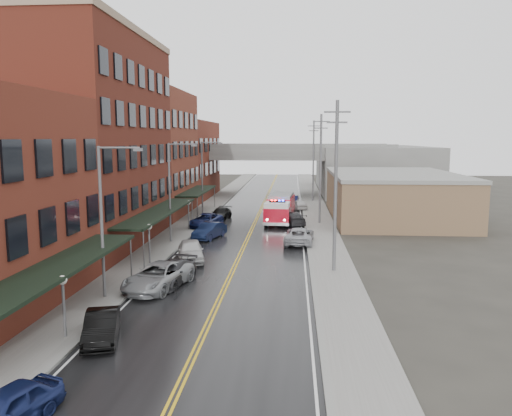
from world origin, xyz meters
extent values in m
plane|color=#2D2B26|center=(0.00, 0.00, 0.00)|extent=(220.00, 220.00, 0.00)
cube|color=black|center=(0.00, 30.00, 0.01)|extent=(11.00, 160.00, 0.02)
cube|color=slate|center=(-7.30, 30.00, 0.07)|extent=(3.00, 160.00, 0.15)
cube|color=slate|center=(7.30, 30.00, 0.07)|extent=(3.00, 160.00, 0.15)
cube|color=gray|center=(-5.65, 30.00, 0.07)|extent=(0.30, 160.00, 0.15)
cube|color=gray|center=(5.65, 30.00, 0.07)|extent=(0.30, 160.00, 0.15)
cube|color=#511A15|center=(-13.30, 23.00, 9.00)|extent=(9.00, 20.00, 18.00)
cube|color=brown|center=(-13.30, 40.50, 7.50)|extent=(9.00, 15.00, 15.00)
cube|color=maroon|center=(-13.30, 58.00, 6.00)|extent=(9.00, 20.00, 12.00)
cube|color=olive|center=(16.00, 40.00, 2.50)|extent=(14.00, 22.00, 5.00)
cube|color=slate|center=(18.00, 70.00, 4.00)|extent=(18.00, 30.00, 8.00)
cube|color=black|center=(-7.50, 4.00, 3.00)|extent=(2.60, 16.00, 0.18)
cylinder|color=slate|center=(-6.35, 11.60, 1.50)|extent=(0.10, 0.10, 3.00)
cube|color=black|center=(-7.50, 23.00, 3.00)|extent=(2.60, 18.00, 0.18)
cylinder|color=slate|center=(-6.35, 14.40, 1.50)|extent=(0.10, 0.10, 3.00)
cylinder|color=slate|center=(-6.35, 31.60, 1.50)|extent=(0.10, 0.10, 3.00)
cube|color=black|center=(-7.50, 40.50, 3.00)|extent=(2.60, 13.00, 0.18)
cylinder|color=slate|center=(-6.35, 34.40, 1.50)|extent=(0.10, 0.10, 3.00)
cylinder|color=slate|center=(-6.35, 46.60, 1.50)|extent=(0.10, 0.10, 3.00)
cylinder|color=#59595B|center=(-6.40, 2.00, 1.40)|extent=(0.14, 0.14, 2.80)
sphere|color=silver|center=(-6.40, 2.00, 2.90)|extent=(0.44, 0.44, 0.44)
cylinder|color=#59595B|center=(-6.40, 16.00, 1.40)|extent=(0.14, 0.14, 2.80)
sphere|color=silver|center=(-6.40, 16.00, 2.90)|extent=(0.44, 0.44, 0.44)
cylinder|color=#59595B|center=(-6.40, 30.00, 1.40)|extent=(0.14, 0.14, 2.80)
sphere|color=silver|center=(-6.40, 30.00, 2.90)|extent=(0.44, 0.44, 0.44)
cylinder|color=#59595B|center=(-6.80, 8.00, 4.50)|extent=(0.18, 0.18, 9.00)
cylinder|color=#59595B|center=(-5.60, 8.00, 8.90)|extent=(2.40, 0.12, 0.12)
cube|color=#59595B|center=(-4.50, 8.00, 8.80)|extent=(0.50, 0.22, 0.18)
cylinder|color=#59595B|center=(-6.80, 24.00, 4.50)|extent=(0.18, 0.18, 9.00)
cylinder|color=#59595B|center=(-5.60, 24.00, 8.90)|extent=(2.40, 0.12, 0.12)
cube|color=#59595B|center=(-4.50, 24.00, 8.80)|extent=(0.50, 0.22, 0.18)
cylinder|color=#59595B|center=(-6.80, 40.00, 4.50)|extent=(0.18, 0.18, 9.00)
cylinder|color=#59595B|center=(-5.60, 40.00, 8.90)|extent=(2.40, 0.12, 0.12)
cube|color=#59595B|center=(-4.50, 40.00, 8.80)|extent=(0.50, 0.22, 0.18)
cylinder|color=#59595B|center=(7.20, 15.00, 6.00)|extent=(0.24, 0.24, 12.00)
cube|color=#59595B|center=(7.20, 15.00, 11.20)|extent=(1.80, 0.12, 0.12)
cube|color=#59595B|center=(7.20, 15.00, 10.50)|extent=(1.40, 0.12, 0.12)
cylinder|color=#59595B|center=(7.20, 35.00, 6.00)|extent=(0.24, 0.24, 12.00)
cube|color=#59595B|center=(7.20, 35.00, 11.20)|extent=(1.80, 0.12, 0.12)
cube|color=#59595B|center=(7.20, 35.00, 10.50)|extent=(1.40, 0.12, 0.12)
cylinder|color=#59595B|center=(7.20, 55.00, 6.00)|extent=(0.24, 0.24, 12.00)
cube|color=#59595B|center=(7.20, 55.00, 11.20)|extent=(1.80, 0.12, 0.12)
cube|color=#59595B|center=(7.20, 55.00, 10.50)|extent=(1.40, 0.12, 0.12)
cube|color=slate|center=(0.00, 62.00, 6.75)|extent=(40.00, 10.00, 1.50)
cube|color=slate|center=(-11.00, 62.00, 3.00)|extent=(1.60, 8.00, 6.00)
cube|color=slate|center=(11.00, 62.00, 3.00)|extent=(1.60, 8.00, 6.00)
cube|color=#A00717|center=(2.91, 36.89, 1.66)|extent=(3.11, 6.07, 2.25)
cube|color=#A00717|center=(2.59, 32.73, 1.34)|extent=(2.88, 2.98, 1.61)
cube|color=silver|center=(2.59, 32.73, 2.41)|extent=(2.73, 2.75, 0.54)
cube|color=black|center=(2.61, 32.94, 1.66)|extent=(2.82, 1.91, 0.86)
cube|color=slate|center=(2.91, 36.89, 2.95)|extent=(2.81, 5.63, 0.32)
cube|color=black|center=(2.59, 32.73, 2.76)|extent=(1.73, 0.43, 0.15)
sphere|color=#FF0C0C|center=(2.01, 32.77, 2.85)|extent=(0.21, 0.21, 0.21)
sphere|color=#1933FF|center=(3.18, 32.68, 2.85)|extent=(0.21, 0.21, 0.21)
cylinder|color=black|center=(1.41, 32.71, 0.54)|extent=(1.10, 0.45, 1.07)
cylinder|color=black|center=(3.76, 32.53, 0.54)|extent=(1.10, 0.45, 1.07)
cylinder|color=black|center=(1.69, 36.45, 0.54)|extent=(1.10, 0.45, 1.07)
cylinder|color=black|center=(4.04, 36.27, 0.54)|extent=(1.10, 0.45, 1.07)
cylinder|color=black|center=(1.89, 39.12, 0.54)|extent=(1.10, 0.45, 1.07)
cylinder|color=black|center=(4.24, 38.94, 0.54)|extent=(1.10, 0.45, 1.07)
imported|color=#131C49|center=(-5.00, -5.20, 0.68)|extent=(2.82, 4.29, 1.36)
imported|color=black|center=(-4.62, 2.02, 0.69)|extent=(2.55, 4.42, 1.38)
imported|color=gray|center=(-4.16, 10.20, 0.80)|extent=(4.00, 6.25, 1.60)
imported|color=#29292C|center=(-3.60, 11.30, 0.73)|extent=(2.92, 5.33, 1.46)
imported|color=#B5B5B5|center=(-3.60, 17.43, 0.82)|extent=(3.00, 5.12, 1.64)
imported|color=#0E1732|center=(-3.60, 26.21, 0.75)|extent=(2.88, 4.81, 1.50)
imported|color=#131C48|center=(-5.00, 32.14, 0.73)|extent=(3.41, 5.61, 1.46)
imported|color=black|center=(-4.18, 37.35, 0.67)|extent=(2.46, 4.82, 1.34)
imported|color=#9C9EA4|center=(4.85, 24.47, 0.74)|extent=(2.84, 5.52, 1.49)
imported|color=#242427|center=(4.05, 34.11, 0.75)|extent=(3.67, 5.56, 1.50)
imported|color=silver|center=(5.00, 46.07, 0.68)|extent=(2.60, 4.25, 1.35)
imported|color=black|center=(4.16, 49.55, 0.77)|extent=(1.99, 4.80, 1.54)
camera|label=1|loc=(4.28, -19.73, 9.45)|focal=35.00mm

